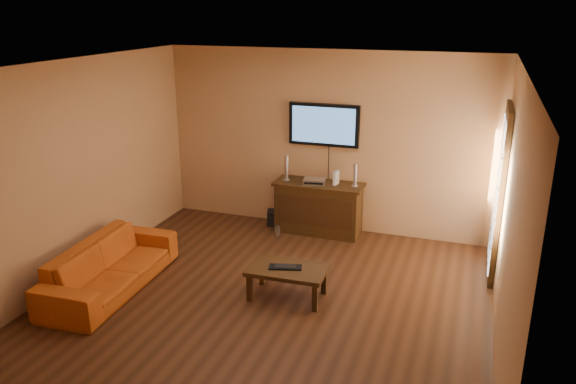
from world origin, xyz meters
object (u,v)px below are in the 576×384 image
at_px(speaker_left, 286,169).
at_px(subwoofer, 275,217).
at_px(speaker_right, 355,176).
at_px(game_console, 336,178).
at_px(keyboard, 285,267).
at_px(media_console, 318,208).
at_px(coffee_table, 287,272).
at_px(television, 324,125).
at_px(av_receiver, 315,181).
at_px(sofa, 110,259).
at_px(bottle, 278,231).

xyz_separation_m(speaker_left, subwoofer, (-0.23, 0.10, -0.84)).
distance_m(speaker_right, game_console, 0.29).
relative_size(speaker_left, keyboard, 0.94).
relative_size(media_console, speaker_left, 3.49).
xyz_separation_m(media_console, game_console, (0.25, 0.03, 0.49)).
height_order(speaker_left, keyboard, speaker_left).
bearing_deg(coffee_table, television, 95.48).
xyz_separation_m(speaker_left, av_receiver, (0.45, -0.02, -0.14)).
xyz_separation_m(media_console, av_receiver, (-0.06, -0.04, 0.42)).
distance_m(television, speaker_left, 0.86).
xyz_separation_m(sofa, keyboard, (2.08, 0.48, 0.00)).
height_order(television, subwoofer, television).
relative_size(av_receiver, game_console, 1.56).
xyz_separation_m(av_receiver, keyboard, (0.25, -2.02, -0.43)).
bearing_deg(speaker_left, sofa, -118.78).
bearing_deg(media_console, av_receiver, -145.27).
distance_m(coffee_table, keyboard, 0.07).
distance_m(game_console, keyboard, 2.14).
relative_size(subwoofer, keyboard, 0.56).
bearing_deg(keyboard, coffee_table, 22.97).
xyz_separation_m(sofa, game_console, (2.14, 2.56, 0.49)).
height_order(speaker_left, av_receiver, speaker_left).
height_order(media_console, speaker_right, speaker_right).
bearing_deg(media_console, bottle, -142.52).
bearing_deg(game_console, television, 152.75).
bearing_deg(av_receiver, sofa, -134.37).
distance_m(media_console, bottle, 0.71).
relative_size(coffee_table, speaker_right, 2.77).
xyz_separation_m(sofa, speaker_right, (2.42, 2.56, 0.54)).
xyz_separation_m(coffee_table, keyboard, (-0.02, -0.01, 0.07)).
height_order(sofa, game_console, game_console).
bearing_deg(media_console, sofa, -126.62).
height_order(coffee_table, keyboard, keyboard).
bearing_deg(subwoofer, media_console, -23.52).
xyz_separation_m(av_receiver, subwoofer, (-0.68, 0.11, -0.70)).
bearing_deg(coffee_table, game_console, 88.97).
bearing_deg(subwoofer, speaker_right, -19.85).
bearing_deg(media_console, game_console, 6.62).
relative_size(sofa, av_receiver, 6.25).
distance_m(media_console, coffee_table, 2.06).
height_order(television, speaker_left, television).
relative_size(television, keyboard, 2.60).
height_order(television, bottle, television).
distance_m(subwoofer, keyboard, 2.34).
relative_size(game_console, keyboard, 0.50).
xyz_separation_m(coffee_table, game_console, (0.04, 2.08, 0.56)).
bearing_deg(sofa, game_console, -42.59).
bearing_deg(keyboard, bottle, 113.06).
height_order(coffee_table, bottle, coffee_table).
distance_m(media_console, subwoofer, 0.79).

